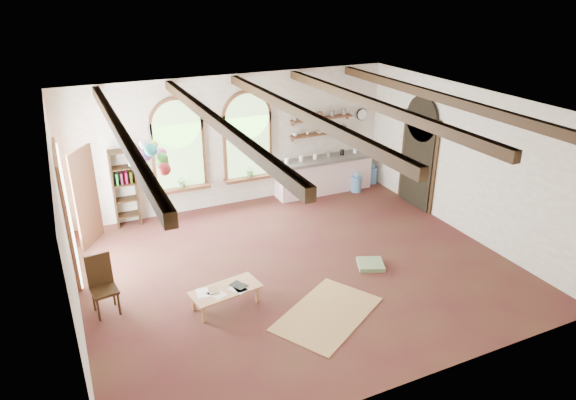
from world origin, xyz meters
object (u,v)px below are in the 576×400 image
coffee_table (226,291)px  side_chair (105,297)px  balloon_cluster (152,157)px  kitchen_counter (324,175)px

coffee_table → side_chair: side_chair is taller
coffee_table → balloon_cluster: 2.70m
kitchen_counter → coffee_table: bearing=-135.9°
kitchen_counter → coffee_table: kitchen_counter is taller
kitchen_counter → balloon_cluster: (-4.71, -2.23, 1.85)m
kitchen_counter → balloon_cluster: 5.53m
coffee_table → side_chair: 2.02m
balloon_cluster → kitchen_counter: bearing=25.4°
balloon_cluster → side_chair: bearing=-141.1°
side_chair → balloon_cluster: bearing=38.9°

